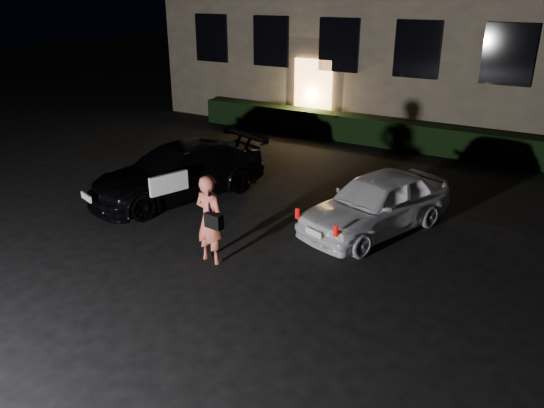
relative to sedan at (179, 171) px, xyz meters
The scene contains 5 objects.
ground 4.92m from the sedan, 46.77° to the right, with size 80.00×80.00×0.00m, color black.
hedge 7.71m from the sedan, 64.34° to the left, with size 15.00×0.70×0.85m, color black.
sedan is the anchor object (origin of this frame).
hatch 4.81m from the sedan, ahead, with size 2.58×3.91×1.24m.
man 3.50m from the sedan, 40.26° to the right, with size 0.70×0.47×1.68m.
Camera 1 is at (4.80, -5.65, 4.71)m, focal length 35.00 mm.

